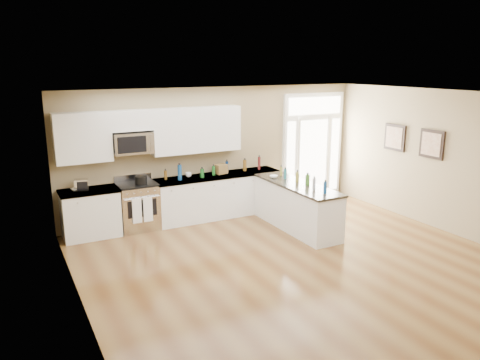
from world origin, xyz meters
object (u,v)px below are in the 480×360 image
at_px(toaster_oven, 81,185).
at_px(peninsula_cabinet, 296,208).
at_px(kitchen_range, 138,206).
at_px(stockpot, 141,180).

bearing_deg(toaster_oven, peninsula_cabinet, -8.49).
relative_size(kitchen_range, stockpot, 4.55).
distance_m(peninsula_cabinet, toaster_oven, 4.23).
bearing_deg(stockpot, peninsula_cabinet, -25.96).
bearing_deg(kitchen_range, peninsula_cabinet, -26.85).
height_order(peninsula_cabinet, toaster_oven, toaster_oven).
bearing_deg(toaster_oven, kitchen_range, 9.88).
height_order(peninsula_cabinet, stockpot, stockpot).
height_order(kitchen_range, toaster_oven, toaster_oven).
height_order(kitchen_range, stockpot, stockpot).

